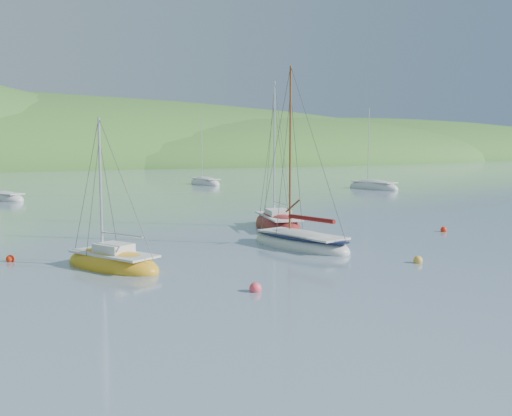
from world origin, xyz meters
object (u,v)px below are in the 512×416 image
daysailer_white (300,243)px  distant_sloop_d (373,188)px  sailboat_yellow (113,264)px  distant_sloop_b (205,183)px  distant_sloop_a (3,199)px  sloop_red (277,225)px

daysailer_white → distant_sloop_d: size_ratio=0.91×
sailboat_yellow → distant_sloop_d: size_ratio=0.64×
distant_sloop_b → distant_sloop_a: bearing=-158.7°
distant_sloop_d → sailboat_yellow: bearing=-149.9°
sloop_red → sailboat_yellow: size_ratio=1.45×
distant_sloop_b → distant_sloop_d: distant_sloop_d is taller
distant_sloop_b → distant_sloop_d: (14.81, -19.47, 0.01)m
distant_sloop_a → distant_sloop_d: 44.27m
sloop_red → distant_sloop_b: bearing=88.1°
daysailer_white → distant_sloop_a: daysailer_white is taller
daysailer_white → sloop_red: sloop_red is taller
distant_sloop_b → distant_sloop_d: bearing=-53.7°
sloop_red → distant_sloop_b: 46.35m
sailboat_yellow → distant_sloop_b: 57.99m
sailboat_yellow → distant_sloop_a: 38.26m
daysailer_white → distant_sloop_a: bearing=95.5°
distant_sloop_a → distant_sloop_d: (43.60, -7.68, 0.03)m
distant_sloop_a → distant_sloop_b: size_ratio=0.83×
distant_sloop_a → distant_sloop_d: bearing=-34.5°
sloop_red → distant_sloop_a: sloop_red is taller
sloop_red → distant_sloop_d: (30.87, 24.00, -0.02)m
distant_sloop_d → distant_sloop_b: bearing=122.6°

